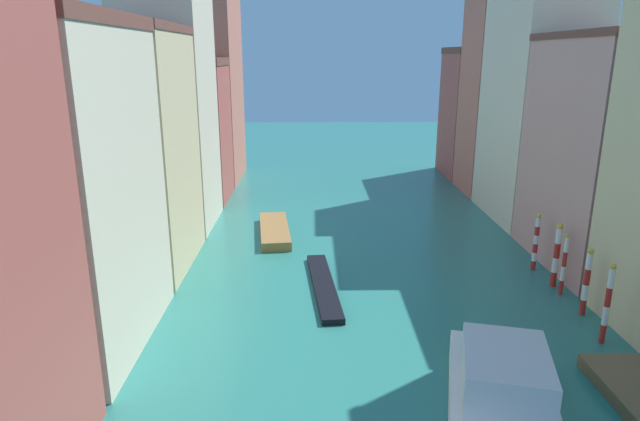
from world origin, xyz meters
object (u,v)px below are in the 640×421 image
Objects in this scene: mooring_pole_4 at (536,241)px; motorboat_0 at (274,230)px; mooring_pole_3 at (557,254)px; vaporetto_white at (503,399)px; gondola_black at (324,285)px; mooring_pole_1 at (587,281)px; mooring_pole_0 at (607,303)px; mooring_pole_2 at (564,264)px.

mooring_pole_4 reaches higher than motorboat_0.
vaporetto_white is (-7.55, -12.83, -0.91)m from mooring_pole_3.
vaporetto_white is at bearing -120.47° from mooring_pole_3.
mooring_pole_3 is 14.91m from vaporetto_white.
vaporetto_white reaches higher than gondola_black.
motorboat_0 is at bearing 157.06° from mooring_pole_4.
mooring_pole_1 is 11.81m from vaporetto_white.
gondola_black is 1.18× the size of motorboat_0.
mooring_pole_1 is 3.76m from mooring_pole_3.
mooring_pole_0 is 1.03× the size of mooring_pole_3.
mooring_pole_0 reaches higher than motorboat_0.
mooring_pole_1 is at bearing -90.38° from mooring_pole_3.
mooring_pole_4 is (-0.09, 3.88, 0.04)m from mooring_pole_2.
mooring_pole_4 reaches higher than mooring_pole_1.
mooring_pole_3 is 2.72m from mooring_pole_4.
mooring_pole_4 is 0.37× the size of vaporetto_white.
mooring_pole_1 is (0.49, 3.00, -0.16)m from mooring_pole_0.
mooring_pole_2 is 1.18m from mooring_pole_3.
mooring_pole_1 is 2.59m from mooring_pole_2.
gondola_black is at bearing 165.33° from mooring_pole_1.
mooring_pole_0 is 1.11× the size of mooring_pole_2.
mooring_pole_0 is 0.41× the size of vaporetto_white.
mooring_pole_3 reaches higher than mooring_pole_1.
mooring_pole_3 is (0.51, 6.76, -0.06)m from mooring_pole_0.
mooring_pole_1 is 0.95× the size of mooring_pole_3.
mooring_pole_0 reaches higher than mooring_pole_2.
mooring_pole_4 is 0.40× the size of gondola_black.
mooring_pole_3 is at bearing 87.17° from mooring_pole_2.
mooring_pole_1 is 0.40× the size of gondola_black.
mooring_pole_1 is at bearing -14.67° from gondola_black.
mooring_pole_4 reaches higher than gondola_black.
mooring_pole_0 is 0.51× the size of motorboat_0.
mooring_pole_0 reaches higher than gondola_black.
mooring_pole_4 is at bearing 87.78° from mooring_pole_0.
mooring_pole_3 reaches higher than mooring_pole_2.
mooring_pole_3 is 20.39m from motorboat_0.
mooring_pole_3 is 0.49× the size of motorboat_0.
mooring_pole_1 is at bearing 80.78° from mooring_pole_0.
mooring_pole_2 is at bearing 85.36° from mooring_pole_0.
mooring_pole_4 is at bearing -22.94° from motorboat_0.
vaporetto_white is at bearing -129.67° from mooring_pole_1.
mooring_pole_2 is 14.08m from gondola_black.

